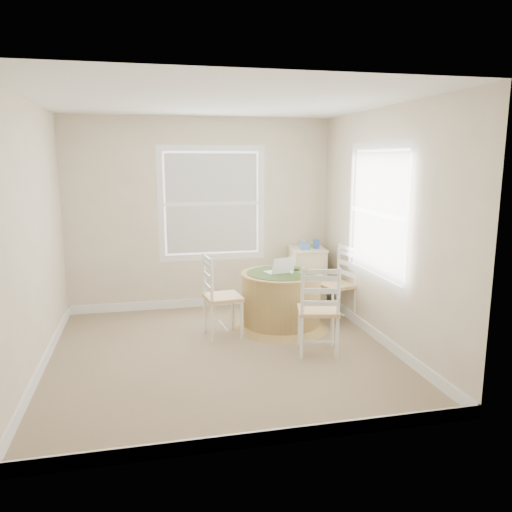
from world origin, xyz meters
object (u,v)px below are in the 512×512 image
object	(u,v)px
chair_near	(318,310)
corner_chest	(306,277)
chair_left	(223,297)
round_table	(281,298)
laptop	(280,270)
chair_right	(336,285)

from	to	relation	value
chair_near	corner_chest	size ratio (longest dim) A/B	1.14
chair_left	corner_chest	size ratio (longest dim) A/B	1.14
round_table	chair_left	xyz separation A→B (m)	(-0.74, -0.13, 0.09)
chair_left	chair_near	xyz separation A→B (m)	(0.90, -0.74, 0.00)
chair_left	corner_chest	bearing A→B (deg)	-60.33
chair_left	laptop	bearing A→B (deg)	-85.44
chair_right	laptop	distance (m)	0.82
chair_left	chair_near	bearing A→B (deg)	-135.61
chair_left	corner_chest	world-z (taller)	chair_left
chair_left	laptop	size ratio (longest dim) A/B	2.62
chair_left	chair_near	world-z (taller)	same
corner_chest	chair_left	bearing A→B (deg)	-138.25
chair_right	corner_chest	bearing A→B (deg)	177.42
round_table	chair_right	xyz separation A→B (m)	(0.75, 0.12, 0.09)
laptop	corner_chest	world-z (taller)	laptop
chair_left	chair_right	size ratio (longest dim) A/B	1.00
round_table	laptop	bearing A→B (deg)	143.16
chair_left	corner_chest	distance (m)	1.66
chair_near	chair_right	world-z (taller)	same
chair_left	chair_near	distance (m)	1.17
chair_left	corner_chest	xyz separation A→B (m)	(1.34, 0.97, -0.06)
laptop	corner_chest	xyz separation A→B (m)	(0.62, 0.84, -0.30)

